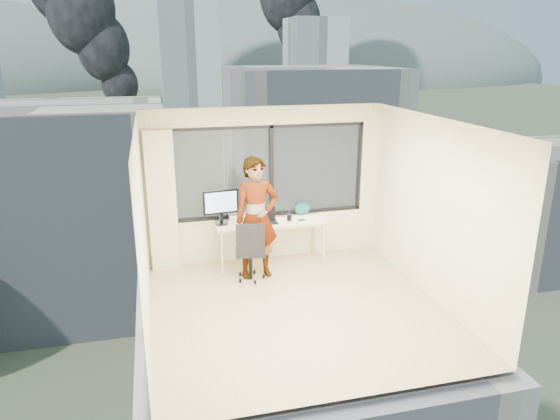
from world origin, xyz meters
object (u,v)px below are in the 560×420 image
object	(u,v)px
desk	(270,243)
monitor	(221,207)
game_console	(239,217)
laptop	(267,216)
handbag	(302,209)
person	(257,218)
chair	(250,249)

from	to	relation	value
desk	monitor	xyz separation A→B (m)	(-0.80, 0.08, 0.66)
monitor	game_console	xyz separation A→B (m)	(0.32, 0.18, -0.25)
desk	laptop	bearing A→B (deg)	-144.51
monitor	handbag	bearing A→B (deg)	0.46
person	monitor	distance (m)	0.70
chair	monitor	size ratio (longest dim) A/B	1.74
person	monitor	size ratio (longest dim) A/B	3.33
laptop	person	bearing A→B (deg)	-123.49
laptop	chair	bearing A→B (deg)	-127.80
desk	person	xyz separation A→B (m)	(-0.31, -0.42, 0.59)
desk	monitor	world-z (taller)	monitor
game_console	laptop	xyz separation A→B (m)	(0.41, -0.31, 0.07)
game_console	person	bearing A→B (deg)	-76.53
game_console	desk	bearing A→B (deg)	-28.74
desk	game_console	bearing A→B (deg)	151.67
laptop	handbag	xyz separation A→B (m)	(0.69, 0.29, -0.00)
chair	person	size ratio (longest dim) A/B	0.52
desk	handbag	world-z (taller)	handbag
person	game_console	world-z (taller)	person
monitor	game_console	bearing A→B (deg)	23.54
desk	laptop	size ratio (longest dim) A/B	5.07
chair	monitor	bearing A→B (deg)	129.70
game_console	handbag	bearing A→B (deg)	-1.52
person	game_console	xyz separation A→B (m)	(-0.17, 0.68, -0.18)
desk	game_console	size ratio (longest dim) A/B	5.49
person	monitor	xyz separation A→B (m)	(-0.49, 0.50, 0.07)
chair	desk	bearing A→B (deg)	59.38
chair	person	xyz separation A→B (m)	(0.13, 0.11, 0.46)
laptop	game_console	bearing A→B (deg)	143.55
chair	person	world-z (taller)	person
person	game_console	distance (m)	0.72
desk	game_console	distance (m)	0.69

